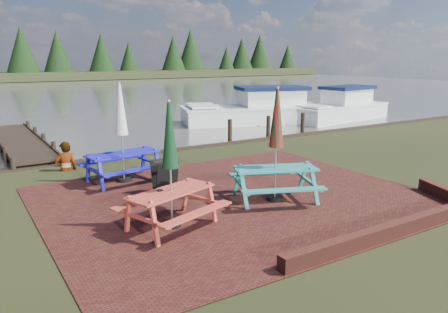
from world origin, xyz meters
name	(u,v)px	position (x,y,z in m)	size (l,w,h in m)	color
ground	(260,210)	(0.00, 0.00, 0.00)	(120.00, 120.00, 0.00)	black
paving	(236,198)	(0.00, 1.00, 0.01)	(9.00, 7.50, 0.02)	#3A1312
brick_wall	(413,219)	(2.15, -2.42, 0.15)	(6.21, 1.79, 0.30)	#4C1E16
water	(23,94)	(0.00, 37.00, 0.00)	(120.00, 60.00, 0.02)	#49473F
picnic_table_teal	(276,162)	(0.73, 0.37, 0.95)	(2.48, 2.36, 2.72)	teal
picnic_table_red	(171,185)	(-2.13, 0.14, 0.90)	(2.29, 2.16, 2.58)	#BA3D2F
picnic_table_blue	(123,148)	(-1.83, 3.90, 0.96)	(2.18, 2.00, 2.73)	#1916A9
chalkboard	(165,177)	(-1.36, 2.17, 0.46)	(0.56, 0.55, 0.90)	black
jetty	(21,141)	(-3.50, 11.28, 0.11)	(1.76, 9.08, 1.00)	black
boat_near	(258,111)	(8.82, 12.07, 0.46)	(8.60, 5.19, 2.20)	white
boat_far	(340,109)	(13.55, 10.48, 0.44)	(7.07, 3.31, 2.13)	white
person	(64,142)	(-2.93, 6.02, 0.89)	(0.65, 0.43, 1.79)	gray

